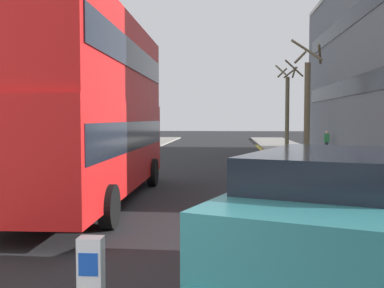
% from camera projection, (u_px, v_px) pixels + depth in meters
% --- Properties ---
extents(sidewalk_right, '(4.00, 80.00, 0.14)m').
position_uv_depth(sidewalk_right, '(352.00, 181.00, 18.01)').
color(sidewalk_right, gray).
rests_on(sidewalk_right, ground).
extents(sidewalk_left, '(4.00, 80.00, 0.14)m').
position_uv_depth(sidewalk_left, '(36.00, 178.00, 19.02)').
color(sidewalk_left, gray).
rests_on(sidewalk_left, ground).
extents(kerb_line_outer, '(0.10, 56.00, 0.01)m').
position_uv_depth(kerb_line_outer, '(307.00, 190.00, 16.18)').
color(kerb_line_outer, yellow).
rests_on(kerb_line_outer, ground).
extents(kerb_line_inner, '(0.10, 56.00, 0.01)m').
position_uv_depth(kerb_line_inner, '(303.00, 190.00, 16.20)').
color(kerb_line_inner, yellow).
rests_on(kerb_line_inner, ground).
extents(double_decker_bus_away, '(2.91, 10.84, 5.64)m').
position_uv_depth(double_decker_bus_away, '(95.00, 103.00, 13.71)').
color(double_decker_bus_away, red).
rests_on(double_decker_bus_away, ground).
extents(taxi_minivan, '(3.44, 5.16, 2.12)m').
position_uv_depth(taxi_minivan, '(324.00, 234.00, 5.84)').
color(taxi_minivan, teal).
rests_on(taxi_minivan, ground).
extents(pedestrian_far, '(0.34, 0.22, 1.62)m').
position_uv_depth(pedestrian_far, '(327.00, 142.00, 29.67)').
color(pedestrian_far, '#2D2D38').
rests_on(pedestrian_far, sidewalk_right).
extents(street_tree_near, '(1.70, 1.65, 6.29)m').
position_uv_depth(street_tree_near, '(307.00, 108.00, 22.71)').
color(street_tree_near, '#6B6047').
rests_on(street_tree_near, sidewalk_right).
extents(street_tree_far, '(1.96, 1.86, 6.46)m').
position_uv_depth(street_tree_far, '(287.00, 107.00, 32.12)').
color(street_tree_far, '#6B6047').
rests_on(street_tree_far, sidewalk_right).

